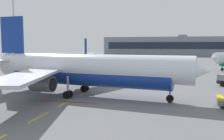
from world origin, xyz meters
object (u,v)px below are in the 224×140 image
(airliner_mid_left, at_px, (89,58))
(ground_power_truck, at_px, (25,71))
(apron_light_mast_near, at_px, (14,22))
(airliner_foreground, at_px, (85,69))

(airliner_mid_left, height_order, ground_power_truck, airliner_mid_left)
(ground_power_truck, bearing_deg, airliner_mid_left, 79.82)
(apron_light_mast_near, bearing_deg, airliner_foreground, -44.39)
(airliner_mid_left, xyz_separation_m, ground_power_truck, (-5.28, -29.43, -1.42))
(apron_light_mast_near, bearing_deg, ground_power_truck, -50.84)
(airliner_mid_left, bearing_deg, apron_light_mast_near, -161.12)
(ground_power_truck, xyz_separation_m, apron_light_mast_near, (-17.60, 21.60, 13.28))
(airliner_mid_left, height_order, apron_light_mast_near, apron_light_mast_near)
(airliner_foreground, bearing_deg, apron_light_mast_near, 135.61)
(airliner_foreground, xyz_separation_m, ground_power_truck, (-19.97, 15.17, -2.30))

